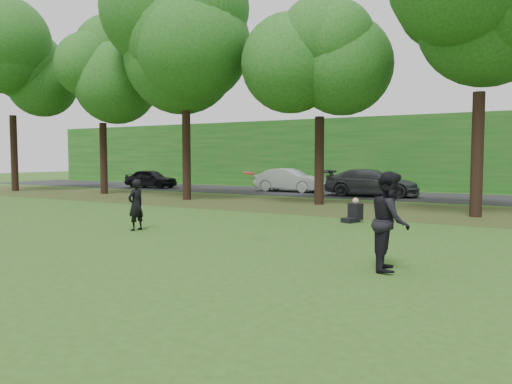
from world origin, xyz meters
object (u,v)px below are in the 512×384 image
Objects in this scene: frisbee at (249,173)px; player_right at (390,221)px; seated_person at (354,213)px; player_left at (136,205)px.

player_right is at bearing -13.66° from frisbee.
player_right is at bearing -47.12° from seated_person.
player_right reaches higher than frisbee.
player_right is 4.02m from frisbee.
frisbee is (4.32, -0.50, 1.04)m from player_left.
seated_person is (5.05, 5.27, -0.47)m from player_left.
frisbee is (-3.82, 0.93, 0.85)m from player_right.
player_left is 4.47m from frisbee.
player_right reaches higher than seated_person.
seated_person is at bearing 138.59° from player_left.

